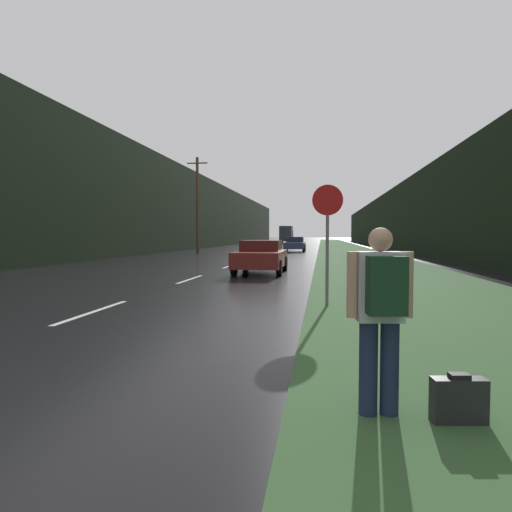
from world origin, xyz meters
TOP-DOWN VIEW (x-y plane):
  - grass_verge at (7.33, 40.00)m, footprint 6.00×240.00m
  - lane_stripe_b at (0.00, 6.71)m, footprint 0.12×3.00m
  - lane_stripe_c at (0.00, 13.71)m, footprint 0.12×3.00m
  - lane_stripe_d at (0.00, 20.71)m, footprint 0.12×3.00m
  - treeline_far_side at (-10.33, 50.00)m, footprint 2.00×140.00m
  - treeline_near_side at (13.33, 50.00)m, footprint 2.00×140.00m
  - utility_pole_far at (-6.04, 36.50)m, footprint 1.80×0.24m
  - stop_sign at (4.78, 8.06)m, footprint 0.67×0.07m
  - hitchhiker_with_backpack at (5.16, 1.93)m, footprint 0.57×0.44m
  - suitcase at (5.79, 1.89)m, footprint 0.46×0.22m
  - car_passing_near at (2.16, 16.73)m, footprint 1.97×4.35m
  - car_passing_far at (2.16, 41.06)m, footprint 1.94×4.55m
  - delivery_truck at (-2.16, 87.28)m, footprint 2.42×8.05m

SIDE VIEW (x-z plane):
  - lane_stripe_b at x=0.00m, z-range 0.00..0.01m
  - lane_stripe_c at x=0.00m, z-range 0.00..0.01m
  - lane_stripe_d at x=0.00m, z-range 0.00..0.01m
  - grass_verge at x=7.33m, z-range 0.00..0.02m
  - suitcase at x=5.79m, z-range -0.01..0.42m
  - car_passing_near at x=2.16m, z-range 0.02..1.38m
  - car_passing_far at x=2.16m, z-range 0.02..1.43m
  - hitchhiker_with_backpack at x=5.16m, z-range 0.12..1.77m
  - stop_sign at x=4.78m, z-range 0.31..2.99m
  - delivery_truck at x=-2.16m, z-range 0.09..3.39m
  - treeline_near_side at x=13.33m, z-range 0.00..6.76m
  - utility_pole_far at x=-6.04m, z-range 0.13..8.43m
  - treeline_far_side at x=-10.33m, z-range 0.00..8.68m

